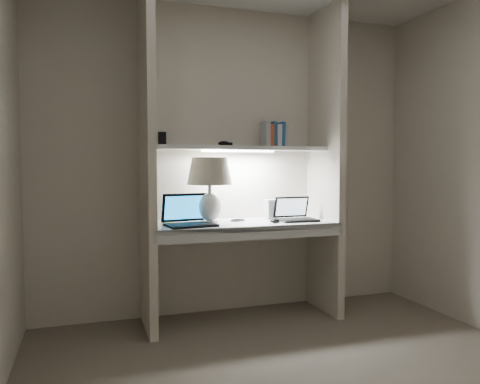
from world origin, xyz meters
name	(u,v)px	position (x,y,z in m)	size (l,w,h in m)	color
back_wall	(231,161)	(0.00, 1.50, 1.25)	(3.20, 0.01, 2.50)	beige
alcove_panel_left	(147,160)	(-0.73, 1.23, 1.25)	(0.06, 0.55, 2.50)	beige
alcove_panel_right	(326,161)	(0.73, 1.23, 1.25)	(0.06, 0.55, 2.50)	beige
desk	(242,225)	(0.00, 1.23, 0.75)	(1.40, 0.55, 0.04)	white
desk_apron	(253,233)	(0.00, 0.96, 0.72)	(1.46, 0.03, 0.10)	silver
shelf	(238,148)	(0.00, 1.32, 1.35)	(1.40, 0.36, 0.03)	silver
strip_light	(238,151)	(0.00, 1.32, 1.33)	(0.60, 0.04, 0.01)	white
table_lamp	(210,179)	(-0.26, 1.22, 1.11)	(0.34, 0.34, 0.50)	white
laptop_main	(188,218)	(-0.44, 1.16, 0.82)	(0.38, 0.34, 0.23)	black
laptop_netbook	(295,215)	(0.44, 1.19, 0.81)	(0.30, 0.26, 0.19)	black
speaker	(272,209)	(0.31, 1.36, 0.85)	(0.11, 0.08, 0.16)	silver
mouse	(275,221)	(0.22, 1.09, 0.79)	(0.09, 0.05, 0.03)	black
cable_coil	(238,220)	(0.00, 1.31, 0.78)	(0.11, 0.11, 0.01)	black
sticky_note	(171,223)	(-0.55, 1.33, 0.77)	(0.08, 0.08, 0.00)	#DFF132
book_row	(274,135)	(0.32, 1.34, 1.46)	(0.19, 0.14, 0.20)	#B8B8B8
shelf_box	(162,139)	(-0.59, 1.41, 1.42)	(0.06, 0.04, 0.11)	black
shelf_gadget	(224,144)	(-0.10, 1.40, 1.39)	(0.10, 0.07, 0.04)	black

